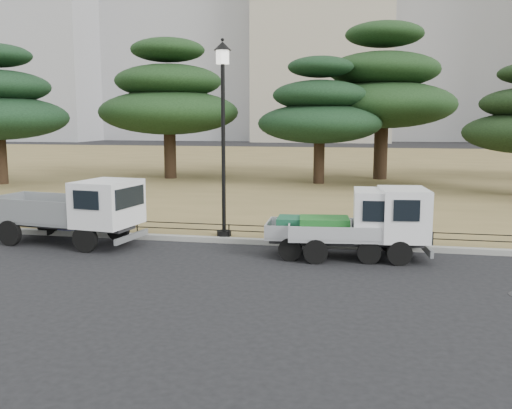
% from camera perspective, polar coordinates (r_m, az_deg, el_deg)
% --- Properties ---
extents(ground, '(220.00, 220.00, 0.00)m').
position_cam_1_polar(ground, '(14.73, -1.57, -6.15)').
color(ground, black).
extents(lawn, '(120.00, 56.00, 0.15)m').
position_cam_1_polar(lawn, '(44.74, 7.39, 3.81)').
color(lawn, olive).
rests_on(lawn, ground).
extents(curb, '(120.00, 0.25, 0.16)m').
position_cam_1_polar(curb, '(17.18, 0.40, -3.73)').
color(curb, gray).
rests_on(curb, ground).
extents(truck_large, '(4.70, 2.33, 1.97)m').
position_cam_1_polar(truck_large, '(17.88, -17.81, -0.36)').
color(truck_large, black).
rests_on(truck_large, ground).
extents(truck_kei_front, '(3.58, 1.68, 1.86)m').
position_cam_1_polar(truck_kei_front, '(15.67, 8.70, -1.89)').
color(truck_kei_front, black).
rests_on(truck_kei_front, ground).
extents(truck_kei_rear, '(3.81, 1.98, 1.91)m').
position_cam_1_polar(truck_kei_rear, '(15.61, 11.19, -1.88)').
color(truck_kei_rear, black).
rests_on(truck_kei_rear, ground).
extents(street_lamp, '(0.52, 0.52, 5.85)m').
position_cam_1_polar(street_lamp, '(17.35, -3.32, 9.75)').
color(street_lamp, black).
rests_on(street_lamp, lawn).
extents(pipe_fence, '(38.00, 0.04, 0.40)m').
position_cam_1_polar(pipe_fence, '(17.25, 0.50, -2.46)').
color(pipe_fence, black).
rests_on(pipe_fence, lawn).
extents(tarp_pile, '(1.40, 1.07, 0.90)m').
position_cam_1_polar(tarp_pile, '(19.85, -17.93, -1.22)').
color(tarp_pile, '#131898').
rests_on(tarp_pile, lawn).
extents(pine_west_near, '(8.31, 8.31, 8.31)m').
position_cam_1_polar(pine_west_near, '(35.03, -8.71, 10.45)').
color(pine_west_near, black).
rests_on(pine_west_near, lawn).
extents(pine_center_left, '(6.85, 6.85, 6.96)m').
position_cam_1_polar(pine_center_left, '(31.98, 6.40, 9.29)').
color(pine_center_left, black).
rests_on(pine_center_left, lawn).
extents(pine_center_right, '(8.64, 8.64, 9.17)m').
position_cam_1_polar(pine_center_right, '(35.02, 12.55, 11.19)').
color(pine_center_right, black).
rests_on(pine_center_right, lawn).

